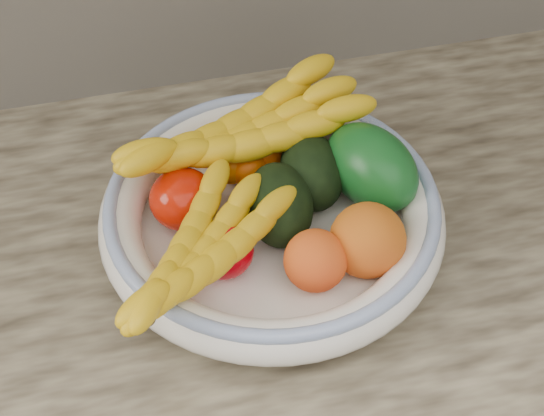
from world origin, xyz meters
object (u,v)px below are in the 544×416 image
at_px(banana_bunch_front, 200,258).
at_px(banana_bunch_back, 242,139).
at_px(fruit_bowl, 272,215).
at_px(green_mango, 371,167).

bearing_deg(banana_bunch_front, banana_bunch_back, 15.97).
distance_m(fruit_bowl, green_mango, 0.13).
xyz_separation_m(fruit_bowl, banana_bunch_front, (-0.09, -0.07, 0.03)).
xyz_separation_m(banana_bunch_back, banana_bunch_front, (-0.08, -0.16, -0.01)).
bearing_deg(banana_bunch_front, fruit_bowl, -10.70).
distance_m(fruit_bowl, banana_bunch_front, 0.12).
relative_size(fruit_bowl, green_mango, 3.03).
distance_m(fruit_bowl, banana_bunch_back, 0.10).
bearing_deg(fruit_bowl, green_mango, 10.00).
bearing_deg(green_mango, banana_bunch_back, 129.26).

